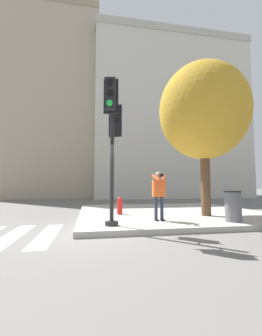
# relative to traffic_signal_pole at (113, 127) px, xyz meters

# --- Properties ---
(ground_plane) EXTENTS (160.00, 160.00, 0.00)m
(ground_plane) POSITION_rel_traffic_signal_pole_xyz_m (-0.54, -0.25, -3.04)
(ground_plane) COLOR slate
(sidewalk_corner) EXTENTS (8.00, 8.00, 0.17)m
(sidewalk_corner) POSITION_rel_traffic_signal_pole_xyz_m (2.96, 3.25, -2.95)
(sidewalk_corner) COLOR #ADA89E
(sidewalk_corner) RESTS_ON ground_plane
(traffic_signal_pole) EXTENTS (0.64, 1.22, 4.38)m
(traffic_signal_pole) POSITION_rel_traffic_signal_pole_xyz_m (0.00, 0.00, 0.00)
(traffic_signal_pole) COLOR black
(traffic_signal_pole) RESTS_ON sidewalk_corner
(person_photographer) EXTENTS (0.50, 0.53, 1.61)m
(person_photographer) POSITION_rel_traffic_signal_pole_xyz_m (1.60, 0.65, -1.90)
(person_photographer) COLOR black
(person_photographer) RESTS_ON sidewalk_corner
(street_tree) EXTENTS (3.49, 3.49, 6.02)m
(street_tree) POSITION_rel_traffic_signal_pole_xyz_m (3.75, 1.49, 1.21)
(street_tree) COLOR brown
(street_tree) RESTS_ON sidewalk_corner
(fire_hydrant) EXTENTS (0.21, 0.27, 0.68)m
(fire_hydrant) POSITION_rel_traffic_signal_pole_xyz_m (0.55, 2.48, -2.54)
(fire_hydrant) COLOR red
(fire_hydrant) RESTS_ON sidewalk_corner
(trash_bin) EXTENTS (0.53, 0.53, 0.97)m
(trash_bin) POSITION_rel_traffic_signal_pole_xyz_m (3.86, -0.00, -2.38)
(trash_bin) COLOR #5B5B60
(trash_bin) RESTS_ON sidewalk_corner
(building_left) EXTENTS (10.96, 11.31, 21.23)m
(building_left) POSITION_rel_traffic_signal_pole_xyz_m (-5.36, 21.97, 7.59)
(building_left) COLOR tan
(building_left) RESTS_ON ground_plane
(building_right) EXTENTS (17.49, 11.72, 18.45)m
(building_right) POSITION_rel_traffic_signal_pole_xyz_m (8.45, 20.65, 6.20)
(building_right) COLOR beige
(building_right) RESTS_ON ground_plane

